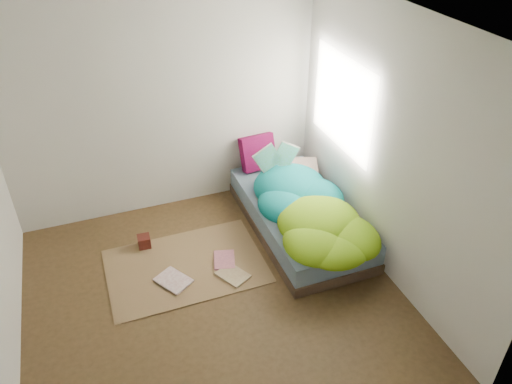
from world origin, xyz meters
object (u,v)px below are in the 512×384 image
at_px(wooden_box, 144,241).
at_px(floor_book_a, 164,288).
at_px(bed, 299,217).
at_px(floor_book_b, 214,261).
at_px(pillow_magenta, 258,152).
at_px(open_book, 277,149).

distance_m(wooden_box, floor_book_a, 0.72).
height_order(bed, floor_book_b, bed).
xyz_separation_m(pillow_magenta, open_book, (0.06, -0.45, 0.27)).
height_order(floor_book_a, floor_book_b, floor_book_b).
bearing_deg(open_book, floor_book_b, -144.33).
relative_size(pillow_magenta, floor_book_a, 1.23).
bearing_deg(floor_book_b, bed, 27.07).
bearing_deg(floor_book_a, open_book, -2.16).
distance_m(floor_book_a, floor_book_b, 0.61).
relative_size(pillow_magenta, floor_book_b, 1.44).
height_order(wooden_box, floor_book_b, wooden_box).
relative_size(open_book, floor_book_b, 1.53).
bearing_deg(pillow_magenta, wooden_box, -164.28).
bearing_deg(bed, floor_book_a, -165.63).
distance_m(bed, pillow_magenta, 1.00).
distance_m(open_book, wooden_box, 1.78).
xyz_separation_m(wooden_box, floor_book_a, (0.07, -0.72, -0.05)).
height_order(open_book, floor_book_b, open_book).
bearing_deg(wooden_box, bed, -9.74).
bearing_deg(floor_book_b, pillow_magenta, 66.54).
relative_size(floor_book_a, floor_book_b, 1.17).
height_order(pillow_magenta, wooden_box, pillow_magenta).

